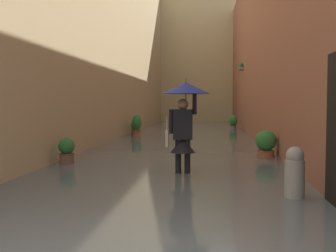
{
  "coord_description": "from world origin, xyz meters",
  "views": [
    {
      "loc": [
        -0.9,
        2.74,
        1.52
      ],
      "look_at": [
        -0.16,
        -4.97,
        1.09
      ],
      "focal_mm": 45.44,
      "sensor_mm": 36.0,
      "label": 1
    }
  ],
  "objects_px": {
    "potted_plant_mid_left": "(266,145)",
    "person_wading": "(184,111)",
    "potted_plant_mid_right": "(135,128)",
    "mooring_bollard": "(295,176)",
    "potted_plant_far_left": "(233,123)",
    "potted_plant_near_right": "(67,152)",
    "potted_plant_far_right": "(137,125)"
  },
  "relations": [
    {
      "from": "potted_plant_far_right",
      "to": "person_wading",
      "type": "bearing_deg",
      "value": 105.22
    },
    {
      "from": "potted_plant_near_right",
      "to": "mooring_bollard",
      "type": "relative_size",
      "value": 0.82
    },
    {
      "from": "person_wading",
      "to": "potted_plant_far_left",
      "type": "bearing_deg",
      "value": -97.07
    },
    {
      "from": "person_wading",
      "to": "potted_plant_mid_right",
      "type": "relative_size",
      "value": 2.91
    },
    {
      "from": "potted_plant_far_right",
      "to": "mooring_bollard",
      "type": "relative_size",
      "value": 1.14
    },
    {
      "from": "potted_plant_far_right",
      "to": "potted_plant_mid_left",
      "type": "relative_size",
      "value": 1.23
    },
    {
      "from": "potted_plant_near_right",
      "to": "mooring_bollard",
      "type": "xyz_separation_m",
      "value": [
        -4.48,
        3.03,
        0.06
      ]
    },
    {
      "from": "person_wading",
      "to": "mooring_bollard",
      "type": "relative_size",
      "value": 2.27
    },
    {
      "from": "potted_plant_far_left",
      "to": "mooring_bollard",
      "type": "height_order",
      "value": "mooring_bollard"
    },
    {
      "from": "potted_plant_far_left",
      "to": "potted_plant_mid_left",
      "type": "bearing_deg",
      "value": 90.85
    },
    {
      "from": "mooring_bollard",
      "to": "potted_plant_mid_left",
      "type": "bearing_deg",
      "value": -92.31
    },
    {
      "from": "person_wading",
      "to": "potted_plant_mid_right",
      "type": "xyz_separation_m",
      "value": [
        2.79,
        -10.29,
        -1.0
      ]
    },
    {
      "from": "potted_plant_mid_right",
      "to": "mooring_bollard",
      "type": "xyz_separation_m",
      "value": [
        -4.53,
        12.3,
        0.08
      ]
    },
    {
      "from": "mooring_bollard",
      "to": "person_wading",
      "type": "bearing_deg",
      "value": -49.09
    },
    {
      "from": "potted_plant_mid_right",
      "to": "mooring_bollard",
      "type": "bearing_deg",
      "value": 110.2
    },
    {
      "from": "potted_plant_mid_left",
      "to": "potted_plant_near_right",
      "type": "height_order",
      "value": "potted_plant_mid_left"
    },
    {
      "from": "potted_plant_far_left",
      "to": "potted_plant_mid_left",
      "type": "xyz_separation_m",
      "value": [
        -0.17,
        11.58,
        -0.01
      ]
    },
    {
      "from": "person_wading",
      "to": "mooring_bollard",
      "type": "distance_m",
      "value": 2.81
    },
    {
      "from": "potted_plant_far_left",
      "to": "potted_plant_near_right",
      "type": "relative_size",
      "value": 1.17
    },
    {
      "from": "potted_plant_far_left",
      "to": "potted_plant_mid_left",
      "type": "height_order",
      "value": "potted_plant_far_left"
    },
    {
      "from": "potted_plant_far_right",
      "to": "potted_plant_near_right",
      "type": "distance_m",
      "value": 8.36
    },
    {
      "from": "person_wading",
      "to": "potted_plant_mid_left",
      "type": "relative_size",
      "value": 2.43
    },
    {
      "from": "potted_plant_far_left",
      "to": "mooring_bollard",
      "type": "xyz_separation_m",
      "value": [
        0.01,
        16.14,
        -0.02
      ]
    },
    {
      "from": "person_wading",
      "to": "potted_plant_far_left",
      "type": "xyz_separation_m",
      "value": [
        -1.75,
        -14.13,
        -0.9
      ]
    },
    {
      "from": "potted_plant_mid_left",
      "to": "person_wading",
      "type": "bearing_deg",
      "value": 52.97
    },
    {
      "from": "potted_plant_far_left",
      "to": "potted_plant_mid_right",
      "type": "bearing_deg",
      "value": 40.2
    },
    {
      "from": "potted_plant_mid_left",
      "to": "potted_plant_far_left",
      "type": "bearing_deg",
      "value": -89.15
    },
    {
      "from": "potted_plant_near_right",
      "to": "potted_plant_far_right",
      "type": "bearing_deg",
      "value": -91.28
    },
    {
      "from": "person_wading",
      "to": "potted_plant_far_left",
      "type": "distance_m",
      "value": 14.26
    },
    {
      "from": "mooring_bollard",
      "to": "potted_plant_mid_right",
      "type": "bearing_deg",
      "value": -69.8
    },
    {
      "from": "potted_plant_mid_left",
      "to": "mooring_bollard",
      "type": "height_order",
      "value": "mooring_bollard"
    },
    {
      "from": "potted_plant_far_right",
      "to": "potted_plant_near_right",
      "type": "relative_size",
      "value": 1.4
    }
  ]
}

